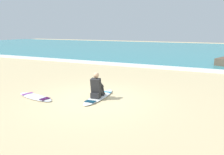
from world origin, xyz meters
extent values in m
plane|color=#CCB584|center=(0.00, 0.00, 0.00)|extent=(80.00, 80.00, 0.00)
cube|color=teal|center=(0.00, 21.63, 0.05)|extent=(80.00, 28.00, 0.10)
cube|color=white|center=(0.00, 7.93, 0.06)|extent=(80.00, 0.90, 0.11)
ellipsoid|color=white|center=(0.04, 0.31, 0.04)|extent=(0.61, 2.26, 0.07)
cube|color=#1E7FB7|center=(0.01, 0.94, 0.07)|extent=(0.48, 0.12, 0.01)
cube|color=#0A2C40|center=(0.06, -0.40, 0.07)|extent=(0.37, 0.25, 0.01)
cube|color=#232326|center=(0.05, 0.03, 0.18)|extent=(0.35, 0.29, 0.20)
cylinder|color=#232326|center=(-0.07, 0.21, 0.33)|extent=(0.20, 0.42, 0.43)
cylinder|color=#232326|center=(-0.11, 0.41, 0.30)|extent=(0.15, 0.27, 0.42)
cube|color=#232326|center=(-0.12, 0.48, 0.10)|extent=(0.12, 0.23, 0.05)
cylinder|color=#232326|center=(0.13, 0.23, 0.33)|extent=(0.20, 0.42, 0.43)
cylinder|color=#232326|center=(0.12, 0.43, 0.30)|extent=(0.15, 0.27, 0.42)
cube|color=#232326|center=(0.11, 0.50, 0.10)|extent=(0.12, 0.23, 0.05)
cube|color=#232326|center=(0.04, 0.07, 0.53)|extent=(0.37, 0.33, 0.57)
sphere|color=tan|center=(0.04, 0.10, 0.92)|extent=(0.21, 0.21, 0.21)
cylinder|color=#232326|center=(-0.11, 0.21, 0.55)|extent=(0.13, 0.40, 0.31)
cylinder|color=#232326|center=(0.17, 0.24, 0.55)|extent=(0.13, 0.40, 0.31)
ellipsoid|color=silver|center=(-2.17, -0.72, 0.04)|extent=(1.90, 0.89, 0.07)
cube|color=purple|center=(-2.67, -0.61, 0.07)|extent=(0.20, 0.49, 0.01)
cube|color=#351037|center=(-1.59, -0.84, 0.07)|extent=(0.31, 0.41, 0.01)
camera|label=1|loc=(3.99, -6.96, 2.56)|focal=36.36mm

